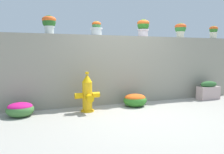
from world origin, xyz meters
TOP-DOWN VIEW (x-y plane):
  - ground_plane at (0.00, 0.00)m, footprint 24.00×24.00m
  - stone_wall at (0.00, 1.25)m, footprint 6.60×0.30m
  - potted_plant_1 at (-1.70, 1.27)m, footprint 0.31×0.31m
  - potted_plant_2 at (-0.62, 1.23)m, footprint 0.29×0.29m
  - potted_plant_3 at (0.62, 1.26)m, footprint 0.31×0.31m
  - potted_plant_4 at (1.75, 1.25)m, footprint 0.31×0.31m
  - potted_plant_5 at (2.86, 1.21)m, footprint 0.24×0.24m
  - fire_hydrant at (-1.01, 0.62)m, footprint 0.53×0.42m
  - flower_bush_left at (-2.34, 0.72)m, footprint 0.52×0.47m
  - flower_bush_right at (0.16, 0.73)m, footprint 0.55×0.50m
  - planter_box at (2.36, 0.78)m, footprint 0.60×0.25m

SIDE VIEW (x-z plane):
  - ground_plane at x=0.00m, z-range 0.00..0.00m
  - flower_bush_left at x=-2.34m, z-range 0.01..0.30m
  - flower_bush_right at x=0.16m, z-range 0.01..0.31m
  - planter_box at x=2.36m, z-range -0.01..0.48m
  - fire_hydrant at x=-1.01m, z-range -0.05..0.80m
  - stone_wall at x=0.00m, z-range 0.00..1.65m
  - potted_plant_2 at x=-0.62m, z-range 1.66..2.00m
  - potted_plant_5 at x=2.86m, z-range 1.69..2.06m
  - potted_plant_4 at x=1.75m, z-range 1.70..2.10m
  - potted_plant_1 at x=-1.70m, z-range 1.70..2.11m
  - potted_plant_3 at x=0.62m, z-range 1.69..2.13m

